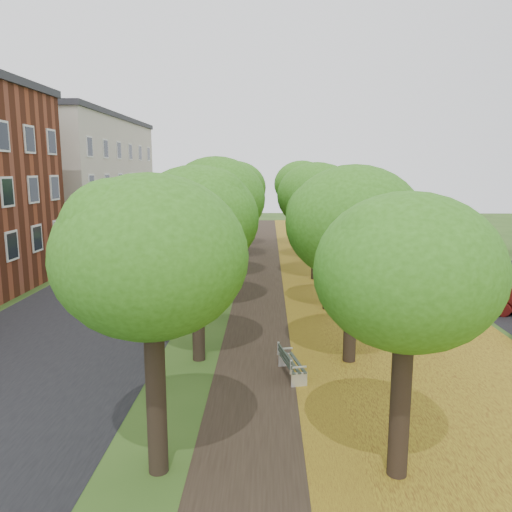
{
  "coord_description": "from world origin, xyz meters",
  "views": [
    {
      "loc": [
        -0.0,
        -9.16,
        6.05
      ],
      "look_at": [
        -0.49,
        11.07,
        2.5
      ],
      "focal_mm": 35.0,
      "sensor_mm": 36.0,
      "label": 1
    }
  ],
  "objects": [
    {
      "name": "ground",
      "position": [
        0.0,
        0.0,
        0.0
      ],
      "size": [
        120.0,
        120.0,
        0.0
      ],
      "primitive_type": "plane",
      "color": "#2D4C19",
      "rests_on": "ground"
    },
    {
      "name": "street_asphalt",
      "position": [
        -7.5,
        15.0,
        0.0
      ],
      "size": [
        8.0,
        70.0,
        0.01
      ],
      "primitive_type": "cube",
      "color": "black",
      "rests_on": "ground"
    },
    {
      "name": "footpath",
      "position": [
        0.0,
        15.0,
        0.0
      ],
      "size": [
        3.2,
        70.0,
        0.01
      ],
      "primitive_type": "cube",
      "color": "black",
      "rests_on": "ground"
    },
    {
      "name": "leaf_verge",
      "position": [
        5.0,
        15.0,
        0.01
      ],
      "size": [
        7.5,
        70.0,
        0.01
      ],
      "primitive_type": "cube",
      "color": "#A7921E",
      "rests_on": "ground"
    },
    {
      "name": "tree_row_west",
      "position": [
        -2.2,
        15.0,
        4.37
      ],
      "size": [
        3.89,
        33.89,
        6.05
      ],
      "color": "black",
      "rests_on": "ground"
    },
    {
      "name": "tree_row_east",
      "position": [
        2.6,
        15.0,
        4.37
      ],
      "size": [
        3.89,
        33.89,
        6.05
      ],
      "color": "black",
      "rests_on": "ground"
    },
    {
      "name": "building_cream",
      "position": [
        -17.0,
        33.0,
        5.21
      ],
      "size": [
        10.3,
        20.3,
        10.4
      ],
      "color": "beige",
      "rests_on": "ground"
    },
    {
      "name": "bench",
      "position": [
        0.67,
        4.78,
        0.4
      ],
      "size": [
        0.82,
        1.71,
        0.78
      ],
      "rotation": [
        0.0,
        0.0,
        1.79
      ],
      "color": "#2A342B",
      "rests_on": "ground"
    },
    {
      "name": "car_grey",
      "position": [
        11.0,
        15.15,
        0.71
      ],
      "size": [
        5.27,
        3.38,
        1.42
      ],
      "primitive_type": "imported",
      "rotation": [
        0.0,
        0.0,
        1.26
      ],
      "color": "#2E2E32",
      "rests_on": "ground"
    },
    {
      "name": "car_white",
      "position": [
        11.0,
        19.62,
        0.61
      ],
      "size": [
        4.47,
        2.17,
        1.22
      ],
      "primitive_type": "imported",
      "rotation": [
        0.0,
        0.0,
        1.54
      ],
      "color": "silver",
      "rests_on": "ground"
    }
  ]
}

